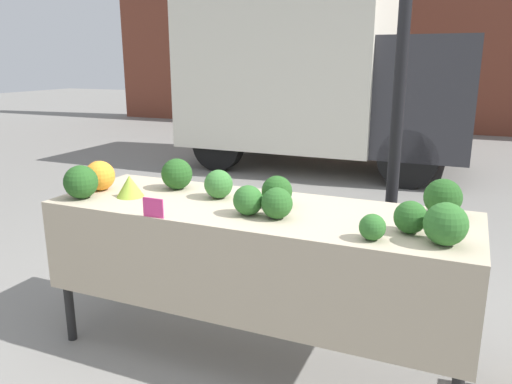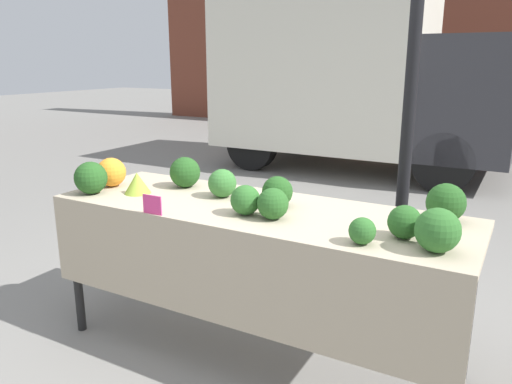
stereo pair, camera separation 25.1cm
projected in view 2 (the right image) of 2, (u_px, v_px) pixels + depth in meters
ground_plane at (256, 351)px, 2.75m from camera, size 40.00×40.00×0.00m
building_facade at (484, 17)px, 10.30m from camera, size 16.00×0.60×4.83m
tent_pole at (407, 131)px, 2.76m from camera, size 0.07×0.07×2.35m
parked_truck at (354, 79)px, 7.13m from camera, size 4.00×2.06×2.43m
market_table at (250, 231)px, 2.51m from camera, size 2.16×0.72×0.83m
orange_cauliflower at (111, 172)px, 2.94m from camera, size 0.17×0.17×0.17m
romanesco_head at (137, 183)px, 2.79m from camera, size 0.15×0.15×0.12m
broccoli_head_0 at (245, 200)px, 2.40m from camera, size 0.15×0.15×0.15m
broccoli_head_1 at (277, 192)px, 2.53m from camera, size 0.16×0.16×0.16m
broccoli_head_2 at (185, 172)px, 2.92m from camera, size 0.18×0.18×0.18m
broccoli_head_3 at (362, 231)px, 2.02m from camera, size 0.11×0.11×0.11m
broccoli_head_4 at (438, 230)px, 1.93m from camera, size 0.18×0.18×0.18m
broccoli_head_5 at (446, 203)px, 2.29m from camera, size 0.18×0.18×0.18m
broccoli_head_6 at (405, 222)px, 2.08m from camera, size 0.14×0.14×0.14m
broccoli_head_7 at (91, 178)px, 2.77m from camera, size 0.18×0.18×0.18m
broccoli_head_8 at (273, 204)px, 2.33m from camera, size 0.15×0.15×0.15m
broccoli_head_9 at (222, 183)px, 2.71m from camera, size 0.16×0.16×0.16m
price_sign at (152, 205)px, 2.41m from camera, size 0.11×0.01×0.09m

